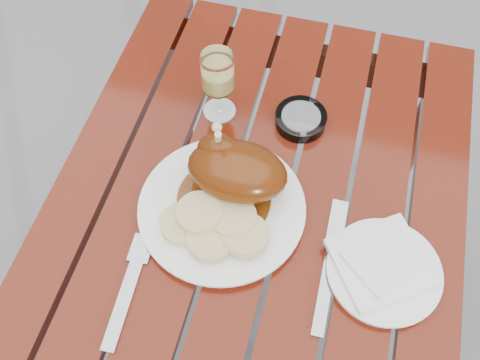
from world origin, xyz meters
name	(u,v)px	position (x,y,z in m)	size (l,w,h in m)	color
ground	(244,339)	(0.00, 0.00, 0.00)	(60.00, 60.00, 0.00)	slate
table	(245,299)	(0.00, 0.00, 0.38)	(0.80, 1.20, 0.75)	#661B0C
dinner_plate	(222,209)	(-0.06, 0.03, 0.76)	(0.32, 0.32, 0.02)	white
roast_duck	(234,169)	(-0.05, 0.09, 0.82)	(0.20, 0.19, 0.14)	#5C2A0A
bread_dumplings	(214,226)	(-0.06, -0.02, 0.79)	(0.20, 0.14, 0.04)	#D1BD7F
wine_glass	(218,86)	(-0.13, 0.27, 0.83)	(0.07, 0.07, 0.16)	#F3E16E
side_plate	(384,272)	(0.26, -0.02, 0.76)	(0.21, 0.21, 0.02)	white
napkin	(381,262)	(0.25, -0.01, 0.77)	(0.16, 0.15, 0.01)	white
ashtray	(301,119)	(0.05, 0.28, 0.76)	(0.11, 0.11, 0.03)	#B2B7BC
fork	(126,295)	(-0.18, -0.17, 0.75)	(0.02, 0.20, 0.01)	gray
knife	(328,274)	(0.16, -0.04, 0.75)	(0.02, 0.23, 0.01)	gray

